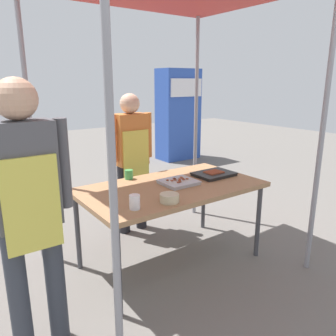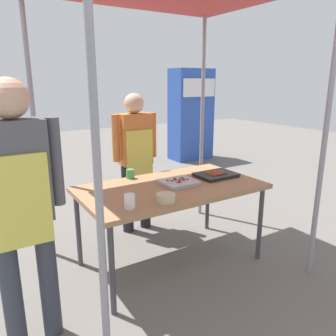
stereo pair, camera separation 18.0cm
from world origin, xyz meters
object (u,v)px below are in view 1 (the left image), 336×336
(tray_meat_skewers, at_px, (178,182))
(neighbor_stall_left, at_px, (178,115))
(customer_nearby, at_px, (27,200))
(vendor_woman, at_px, (131,153))
(condiment_bowl, at_px, (169,198))
(tray_grilled_sausages, at_px, (214,174))
(stall_table, at_px, (171,191))
(drink_cup_by_wok, at_px, (135,202))
(drink_cup_near_edge, at_px, (129,174))

(tray_meat_skewers, xyz_separation_m, neighbor_stall_left, (2.59, 3.40, 0.19))
(customer_nearby, relative_size, neighbor_stall_left, 0.88)
(tray_meat_skewers, distance_m, vendor_woman, 0.82)
(condiment_bowl, relative_size, vendor_woman, 0.10)
(tray_meat_skewers, height_order, neighbor_stall_left, neighbor_stall_left)
(tray_grilled_sausages, height_order, condiment_bowl, condiment_bowl)
(tray_meat_skewers, height_order, vendor_woman, vendor_woman)
(stall_table, distance_m, tray_meat_skewers, 0.11)
(drink_cup_by_wok, relative_size, vendor_woman, 0.07)
(drink_cup_by_wok, bearing_deg, customer_nearby, -175.50)
(stall_table, bearing_deg, neighbor_stall_left, 51.92)
(drink_cup_near_edge, relative_size, customer_nearby, 0.05)
(condiment_bowl, distance_m, vendor_woman, 1.18)
(drink_cup_near_edge, xyz_separation_m, drink_cup_by_wok, (-0.33, -0.69, 0.01))
(tray_meat_skewers, relative_size, drink_cup_near_edge, 3.42)
(vendor_woman, xyz_separation_m, customer_nearby, (-1.33, -1.16, 0.10))
(vendor_woman, bearing_deg, drink_cup_by_wok, 61.55)
(tray_grilled_sausages, distance_m, vendor_woman, 0.94)
(drink_cup_near_edge, relative_size, drink_cup_by_wok, 0.83)
(customer_nearby, bearing_deg, condiment_bowl, 1.59)
(tray_meat_skewers, xyz_separation_m, customer_nearby, (-1.35, -0.36, 0.23))
(tray_grilled_sausages, xyz_separation_m, customer_nearby, (-1.79, -0.36, 0.23))
(tray_grilled_sausages, distance_m, neighbor_stall_left, 4.02)
(stall_table, relative_size, condiment_bowl, 10.69)
(tray_meat_skewers, bearing_deg, tray_grilled_sausages, 0.66)
(condiment_bowl, xyz_separation_m, drink_cup_near_edge, (0.05, 0.72, 0.01))
(stall_table, distance_m, drink_cup_by_wok, 0.63)
(drink_cup_by_wok, xyz_separation_m, customer_nearby, (-0.73, -0.06, 0.19))
(tray_grilled_sausages, distance_m, drink_cup_near_edge, 0.83)
(customer_nearby, bearing_deg, stall_table, 15.49)
(customer_nearby, bearing_deg, drink_cup_near_edge, 35.12)
(stall_table, relative_size, tray_meat_skewers, 5.25)
(drink_cup_by_wok, bearing_deg, drink_cup_near_edge, 64.12)
(stall_table, xyz_separation_m, tray_meat_skewers, (0.08, 0.01, 0.07))
(tray_grilled_sausages, xyz_separation_m, condiment_bowl, (-0.78, -0.33, 0.01))
(drink_cup_near_edge, distance_m, customer_nearby, 1.31)
(drink_cup_near_edge, bearing_deg, neighbor_stall_left, 46.32)
(tray_grilled_sausages, height_order, vendor_woman, vendor_woman)
(drink_cup_near_edge, height_order, drink_cup_by_wok, drink_cup_by_wok)
(drink_cup_near_edge, bearing_deg, customer_nearby, -144.88)
(condiment_bowl, bearing_deg, neighbor_stall_left, 51.91)
(tray_grilled_sausages, xyz_separation_m, vendor_woman, (-0.47, 0.80, 0.13))
(drink_cup_near_edge, bearing_deg, tray_meat_skewers, -53.53)
(stall_table, xyz_separation_m, neighbor_stall_left, (2.67, 3.41, 0.26))
(vendor_woman, distance_m, customer_nearby, 1.77)
(stall_table, bearing_deg, tray_grilled_sausages, 1.12)
(tray_grilled_sausages, relative_size, drink_cup_near_edge, 4.27)
(stall_table, relative_size, drink_cup_near_edge, 17.97)
(stall_table, bearing_deg, tray_meat_skewers, 3.63)
(drink_cup_near_edge, xyz_separation_m, neighbor_stall_left, (2.88, 3.01, 0.16))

